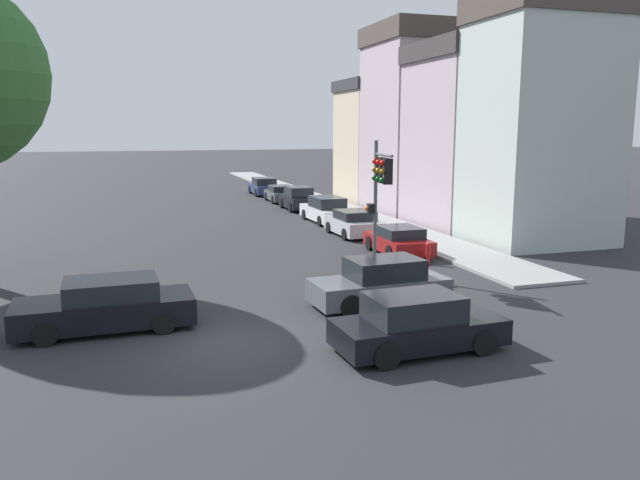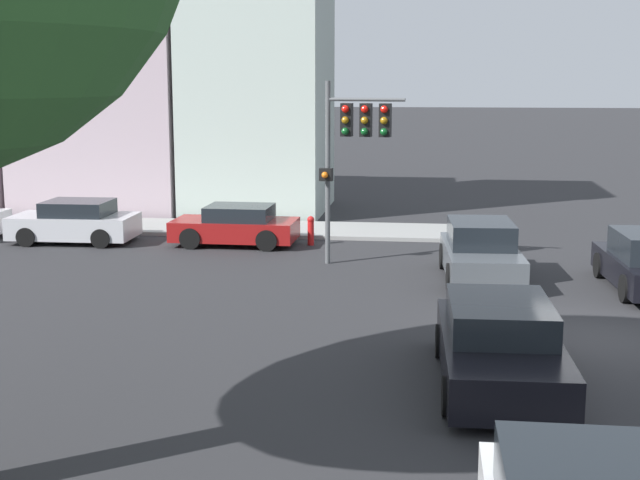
% 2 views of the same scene
% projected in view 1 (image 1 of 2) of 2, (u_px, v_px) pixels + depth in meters
% --- Properties ---
extents(ground_plane, '(300.00, 300.00, 0.00)m').
position_uv_depth(ground_plane, '(232.00, 344.00, 16.18)').
color(ground_plane, '#28282B').
extents(sidewalk_strip, '(3.00, 60.00, 0.12)m').
position_uv_depth(sidewalk_strip, '(309.00, 197.00, 50.27)').
color(sidewalk_strip, gray).
rests_on(sidewalk_strip, ground_plane).
extents(rowhouse_backdrop, '(8.28, 24.56, 12.20)m').
position_uv_depth(rowhouse_backdrop, '(451.00, 129.00, 38.75)').
color(rowhouse_backdrop, '#ADBCB2').
rests_on(rowhouse_backdrop, ground_plane).
extents(traffic_signal, '(0.60, 2.34, 5.09)m').
position_uv_depth(traffic_signal, '(380.00, 181.00, 22.68)').
color(traffic_signal, '#515456').
rests_on(traffic_signal, ground_plane).
extents(crossing_car_0, '(4.39, 2.11, 1.52)m').
position_uv_depth(crossing_car_0, '(380.00, 284.00, 19.57)').
color(crossing_car_0, '#4C5156').
rests_on(crossing_car_0, ground_plane).
extents(crossing_car_1, '(4.83, 2.15, 1.43)m').
position_uv_depth(crossing_car_1, '(107.00, 306.00, 17.23)').
color(crossing_car_1, black).
rests_on(crossing_car_1, ground_plane).
extents(crossing_car_3, '(4.37, 2.10, 1.47)m').
position_uv_depth(crossing_car_3, '(417.00, 325.00, 15.57)').
color(crossing_car_3, black).
rests_on(crossing_car_3, ground_plane).
extents(parked_car_0, '(2.02, 3.87, 1.25)m').
position_uv_depth(parked_car_0, '(399.00, 241.00, 27.69)').
color(parked_car_0, maroon).
rests_on(parked_car_0, ground_plane).
extents(parked_car_1, '(2.13, 3.90, 1.34)m').
position_uv_depth(parked_car_1, '(354.00, 223.00, 32.51)').
color(parked_car_1, '#B7B7BC').
rests_on(parked_car_1, ground_plane).
extents(parked_car_2, '(2.03, 4.83, 1.53)m').
position_uv_depth(parked_car_2, '(326.00, 210.00, 37.18)').
color(parked_car_2, silver).
rests_on(parked_car_2, ground_plane).
extents(parked_car_3, '(1.89, 4.04, 1.60)m').
position_uv_depth(parked_car_3, '(298.00, 199.00, 42.85)').
color(parked_car_3, black).
rests_on(parked_car_3, ground_plane).
extents(parked_car_4, '(1.95, 4.00, 1.25)m').
position_uv_depth(parked_car_4, '(281.00, 194.00, 47.62)').
color(parked_car_4, '#4C5156').
rests_on(parked_car_4, ground_plane).
extents(parked_car_5, '(2.07, 4.49, 1.45)m').
position_uv_depth(parked_car_5, '(264.00, 187.00, 52.71)').
color(parked_car_5, navy).
rests_on(parked_car_5, ground_plane).
extents(fire_hydrant, '(0.22, 0.22, 0.92)m').
position_uv_depth(fire_hydrant, '(428.00, 253.00, 25.60)').
color(fire_hydrant, red).
rests_on(fire_hydrant, ground_plane).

